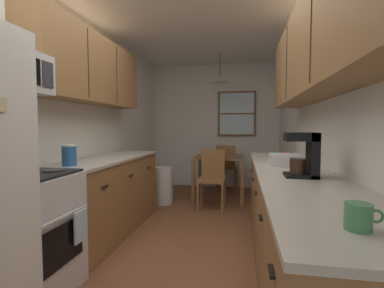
# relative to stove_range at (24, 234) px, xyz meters

# --- Properties ---
(ground_plane) EXTENTS (12.00, 12.00, 0.00)m
(ground_plane) POSITION_rel_stove_range_xyz_m (0.99, 1.50, -0.47)
(ground_plane) COLOR brown
(wall_left) EXTENTS (0.10, 9.00, 2.55)m
(wall_left) POSITION_rel_stove_range_xyz_m (-0.36, 1.50, 0.80)
(wall_left) COLOR white
(wall_left) RESTS_ON ground
(wall_right) EXTENTS (0.10, 9.00, 2.55)m
(wall_right) POSITION_rel_stove_range_xyz_m (2.34, 1.50, 0.80)
(wall_right) COLOR white
(wall_right) RESTS_ON ground
(wall_back) EXTENTS (4.40, 0.10, 2.55)m
(wall_back) POSITION_rel_stove_range_xyz_m (0.99, 4.15, 0.80)
(wall_back) COLOR white
(wall_back) RESTS_ON ground
(ceiling_slab) EXTENTS (4.40, 9.00, 0.08)m
(ceiling_slab) POSITION_rel_stove_range_xyz_m (0.99, 1.50, 2.12)
(ceiling_slab) COLOR white
(stove_range) EXTENTS (0.66, 0.64, 1.10)m
(stove_range) POSITION_rel_stove_range_xyz_m (0.00, 0.00, 0.00)
(stove_range) COLOR silver
(stove_range) RESTS_ON ground
(microwave_over_range) EXTENTS (0.39, 0.60, 0.31)m
(microwave_over_range) POSITION_rel_stove_range_xyz_m (-0.11, 0.00, 1.19)
(microwave_over_range) COLOR silver
(counter_left) EXTENTS (0.64, 1.90, 0.90)m
(counter_left) POSITION_rel_stove_range_xyz_m (-0.01, 1.27, -0.02)
(counter_left) COLOR olive
(counter_left) RESTS_ON ground
(upper_cabinets_left) EXTENTS (0.33, 1.98, 0.76)m
(upper_cabinets_left) POSITION_rel_stove_range_xyz_m (-0.15, 1.22, 1.43)
(upper_cabinets_left) COLOR olive
(counter_right) EXTENTS (0.64, 3.27, 0.90)m
(counter_right) POSITION_rel_stove_range_xyz_m (1.99, 0.63, -0.02)
(counter_right) COLOR olive
(counter_right) RESTS_ON ground
(upper_cabinets_right) EXTENTS (0.33, 2.95, 0.74)m
(upper_cabinets_right) POSITION_rel_stove_range_xyz_m (2.13, 0.58, 1.40)
(upper_cabinets_right) COLOR olive
(dining_table) EXTENTS (0.85, 0.82, 0.75)m
(dining_table) POSITION_rel_stove_range_xyz_m (1.17, 3.13, 0.15)
(dining_table) COLOR brown
(dining_table) RESTS_ON ground
(dining_chair_near) EXTENTS (0.41, 0.41, 0.90)m
(dining_chair_near) POSITION_rel_stove_range_xyz_m (1.11, 2.51, 0.03)
(dining_chair_near) COLOR olive
(dining_chair_near) RESTS_ON ground
(dining_chair_far) EXTENTS (0.43, 0.43, 0.90)m
(dining_chair_far) POSITION_rel_stove_range_xyz_m (1.26, 3.75, 0.03)
(dining_chair_far) COLOR olive
(dining_chair_far) RESTS_ON ground
(pendant_light) EXTENTS (0.31, 0.31, 0.52)m
(pendant_light) POSITION_rel_stove_range_xyz_m (1.17, 3.13, 1.61)
(pendant_light) COLOR black
(back_window) EXTENTS (0.77, 0.05, 0.92)m
(back_window) POSITION_rel_stove_range_xyz_m (1.44, 4.08, 1.06)
(back_window) COLOR brown
(trash_bin) EXTENTS (0.32, 0.32, 0.60)m
(trash_bin) POSITION_rel_stove_range_xyz_m (0.29, 2.63, -0.17)
(trash_bin) COLOR silver
(trash_bin) RESTS_ON ground
(storage_canister) EXTENTS (0.13, 0.13, 0.20)m
(storage_canister) POSITION_rel_stove_range_xyz_m (-0.01, 0.57, 0.53)
(storage_canister) COLOR #265999
(storage_canister) RESTS_ON counter_left
(dish_towel) EXTENTS (0.02, 0.16, 0.24)m
(dish_towel) POSITION_rel_stove_range_xyz_m (0.35, 0.16, 0.03)
(dish_towel) COLOR silver
(coffee_maker) EXTENTS (0.22, 0.18, 0.32)m
(coffee_maker) POSITION_rel_stove_range_xyz_m (2.01, 0.33, 0.59)
(coffee_maker) COLOR black
(coffee_maker) RESTS_ON counter_right
(mug_by_coffeemaker) EXTENTS (0.13, 0.09, 0.09)m
(mug_by_coffeemaker) POSITION_rel_stove_range_xyz_m (1.97, -0.71, 0.48)
(mug_by_coffeemaker) COLOR #3F7F4C
(mug_by_coffeemaker) RESTS_ON counter_right
(mug_spare) EXTENTS (0.12, 0.09, 0.09)m
(mug_spare) POSITION_rel_stove_range_xyz_m (2.02, 0.63, 0.47)
(mug_spare) COLOR #BF3F33
(mug_spare) RESTS_ON counter_right
(fruit_bowl) EXTENTS (0.26, 0.26, 0.09)m
(fruit_bowl) POSITION_rel_stove_range_xyz_m (1.97, 1.36, 0.46)
(fruit_bowl) COLOR #597F9E
(fruit_bowl) RESTS_ON counter_right
(dish_rack) EXTENTS (0.28, 0.34, 0.10)m
(dish_rack) POSITION_rel_stove_range_xyz_m (1.96, 0.98, 0.48)
(dish_rack) COLOR silver
(dish_rack) RESTS_ON counter_right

